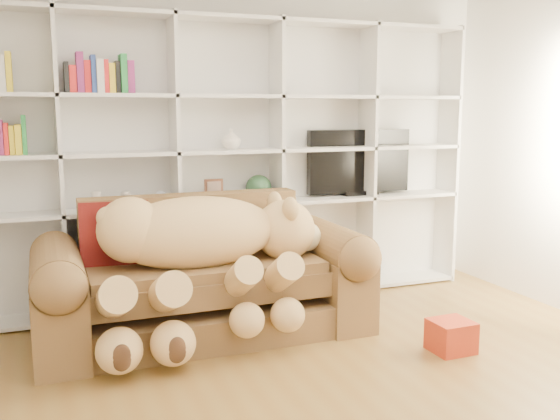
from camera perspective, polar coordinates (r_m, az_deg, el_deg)
name	(u,v)px	position (r m, az deg, el deg)	size (l,w,h in m)	color
wall_back	(221,144)	(5.42, -5.44, 6.05)	(5.00, 0.02, 2.70)	white
bookshelf	(197,151)	(5.23, -7.57, 5.41)	(4.43, 0.35, 2.40)	silver
sofa	(203,284)	(4.66, -7.01, -6.69)	(2.37, 1.02, 1.00)	brown
teddy_bear	(201,248)	(4.38, -7.25, -3.50)	(1.74, 0.96, 1.01)	#E2AD71
throw_pillow	(115,236)	(4.63, -14.88, -2.30)	(0.48, 0.16, 0.48)	#621210
gift_box	(451,336)	(4.52, 15.37, -11.05)	(0.27, 0.25, 0.22)	#B23117
tv	(359,163)	(5.78, 7.22, 4.31)	(1.01, 0.18, 0.60)	black
picture_frame	(214,191)	(5.23, -6.08, 1.77)	(0.16, 0.03, 0.20)	#59301E
green_vase	(259,188)	(5.35, -1.96, 2.04)	(0.23, 0.23, 0.23)	#2A5231
figurine_tall	(96,201)	(5.08, -16.43, 0.82)	(0.07, 0.07, 0.15)	silver
figurine_short	(126,200)	(5.10, -13.93, 0.89)	(0.08, 0.08, 0.13)	silver
snow_globe	(161,198)	(5.14, -10.84, 1.08)	(0.12, 0.12, 0.12)	silver
shelf_vase	(231,139)	(5.24, -4.47, 6.48)	(0.16, 0.16, 0.17)	silver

